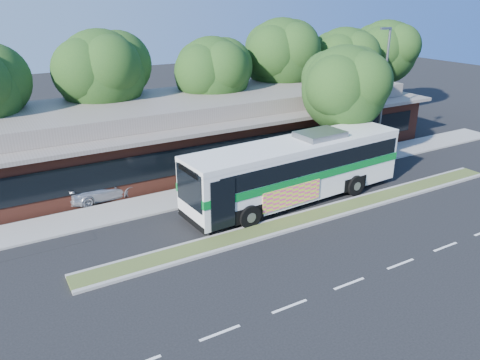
{
  "coord_description": "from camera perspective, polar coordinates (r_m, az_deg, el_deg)",
  "views": [
    {
      "loc": [
        -15.04,
        -16.81,
        11.05
      ],
      "look_at": [
        -3.61,
        2.88,
        2.0
      ],
      "focal_mm": 35.0,
      "sensor_mm": 36.0,
      "label": 1
    }
  ],
  "objects": [
    {
      "name": "plaza_building",
      "position": [
        34.55,
        -3.26,
        6.68
      ],
      "size": [
        33.2,
        11.2,
        4.45
      ],
      "color": "maroon",
      "rests_on": "ground"
    },
    {
      "name": "transit_bus",
      "position": [
        26.52,
        6.97,
        1.84
      ],
      "size": [
        13.71,
        3.74,
        3.81
      ],
      "rotation": [
        0.0,
        0.0,
        0.06
      ],
      "color": "silver",
      "rests_on": "ground"
    },
    {
      "name": "tree_bg_c",
      "position": [
        36.34,
        -2.93,
        13.01
      ],
      "size": [
        6.24,
        5.6,
        8.26
      ],
      "color": "black",
      "rests_on": "ground"
    },
    {
      "name": "sedan",
      "position": [
        28.13,
        -16.33,
        -1.04
      ],
      "size": [
        4.33,
        2.1,
        1.21
      ],
      "primitive_type": "imported",
      "rotation": [
        0.0,
        0.0,
        1.67
      ],
      "color": "silver",
      "rests_on": "ground"
    },
    {
      "name": "ground",
      "position": [
        25.12,
        10.52,
        -4.82
      ],
      "size": [
        120.0,
        120.0,
        0.0
      ],
      "primitive_type": "plane",
      "color": "black",
      "rests_on": "ground"
    },
    {
      "name": "lamp_post",
      "position": [
        34.11,
        17.04,
        10.36
      ],
      "size": [
        0.93,
        0.18,
        9.07
      ],
      "color": "slate",
      "rests_on": "ground"
    },
    {
      "name": "sidewalk_tree",
      "position": [
        32.18,
        13.0,
        11.12
      ],
      "size": [
        6.26,
        5.61,
        8.12
      ],
      "color": "black",
      "rests_on": "ground"
    },
    {
      "name": "tree_bg_e",
      "position": [
        43.78,
        12.85,
        14.2
      ],
      "size": [
        6.47,
        5.8,
        8.5
      ],
      "color": "black",
      "rests_on": "ground"
    },
    {
      "name": "tree_bg_d",
      "position": [
        40.74,
        5.5,
        15.05
      ],
      "size": [
        6.91,
        6.2,
        9.37
      ],
      "color": "black",
      "rests_on": "ground"
    },
    {
      "name": "sidewalk",
      "position": [
        29.76,
        2.62,
        -0.02
      ],
      "size": [
        44.0,
        2.6,
        0.12
      ],
      "primitive_type": "cube",
      "color": "gray",
      "rests_on": "ground"
    },
    {
      "name": "median_strip",
      "position": [
        25.49,
        9.67,
        -4.16
      ],
      "size": [
        26.0,
        1.1,
        0.15
      ],
      "primitive_type": "cube",
      "color": "#3C4D20",
      "rests_on": "ground"
    },
    {
      "name": "tree_bg_b",
      "position": [
        34.38,
        -15.94,
        12.67
      ],
      "size": [
        6.69,
        6.0,
        9.0
      ],
      "color": "black",
      "rests_on": "ground"
    },
    {
      "name": "tree_bg_f",
      "position": [
        48.68,
        17.49,
        14.84
      ],
      "size": [
        6.69,
        6.0,
        8.92
      ],
      "color": "black",
      "rests_on": "ground"
    }
  ]
}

